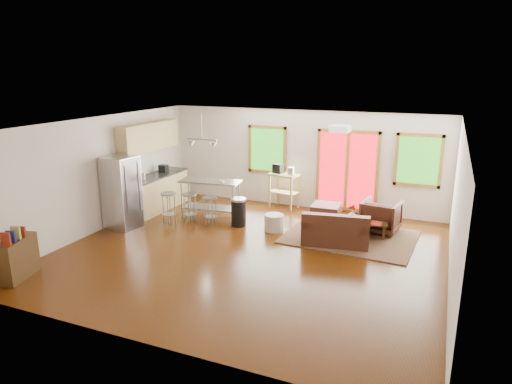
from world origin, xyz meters
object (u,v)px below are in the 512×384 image
at_px(ottoman, 326,213).
at_px(refrigerator, 122,193).
at_px(loveseat, 336,231).
at_px(armchair, 381,215).
at_px(coffee_table, 365,223).
at_px(island, 210,192).
at_px(rug, 350,237).
at_px(kitchen_cart, 283,178).

height_order(ottoman, refrigerator, refrigerator).
relative_size(loveseat, armchair, 1.82).
xyz_separation_m(coffee_table, island, (-3.82, -0.09, 0.33)).
bearing_deg(island, rug, -1.53).
bearing_deg(island, loveseat, -10.55).
bearing_deg(rug, loveseat, -112.30).
distance_m(loveseat, kitchen_cart, 2.90).
height_order(rug, armchair, armchair).
xyz_separation_m(loveseat, island, (-3.33, 0.62, 0.36)).
bearing_deg(loveseat, kitchen_cart, 122.91).
xyz_separation_m(rug, kitchen_cart, (-2.14, 1.58, 0.79)).
relative_size(coffee_table, island, 0.66).
xyz_separation_m(loveseat, refrigerator, (-4.84, -0.88, 0.56)).
bearing_deg(ottoman, island, -164.87).
distance_m(ottoman, refrigerator, 4.87).
xyz_separation_m(rug, loveseat, (-0.22, -0.53, 0.28)).
bearing_deg(loveseat, rug, 58.23).
height_order(armchair, refrigerator, refrigerator).
height_order(coffee_table, armchair, armchair).
distance_m(loveseat, refrigerator, 4.95).
distance_m(coffee_table, refrigerator, 5.59).
relative_size(ottoman, island, 0.42).
distance_m(loveseat, armchair, 1.41).
bearing_deg(refrigerator, coffee_table, 21.23).
height_order(refrigerator, island, refrigerator).
distance_m(armchair, ottoman, 1.36).
relative_size(ottoman, kitchen_cart, 0.56).
bearing_deg(refrigerator, armchair, 24.68).
relative_size(coffee_table, ottoman, 1.56).
relative_size(loveseat, coffee_table, 1.45).
height_order(ottoman, kitchen_cart, kitchen_cart).
height_order(coffee_table, island, island).
bearing_deg(rug, kitchen_cart, 143.50).
bearing_deg(kitchen_cart, refrigerator, -134.31).
distance_m(loveseat, island, 3.40).
distance_m(ottoman, island, 2.90).
bearing_deg(kitchen_cart, island, -133.39).
xyz_separation_m(armchair, refrigerator, (-5.61, -2.05, 0.44)).
bearing_deg(rug, island, 178.47).
height_order(rug, refrigerator, refrigerator).
xyz_separation_m(loveseat, kitchen_cart, (-1.92, 2.11, 0.51)).
distance_m(coffee_table, kitchen_cart, 2.83).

